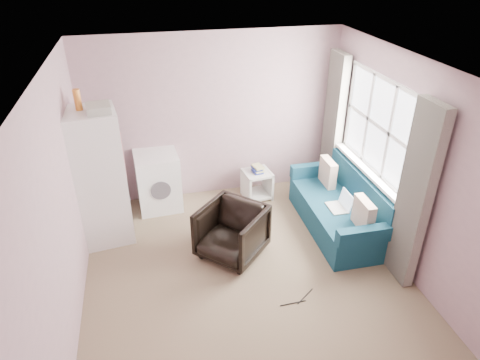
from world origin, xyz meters
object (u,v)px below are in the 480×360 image
object	(u,v)px
side_table	(257,182)
sofa	(342,209)
washing_machine	(158,180)
armchair	(232,230)
fridge	(100,177)

from	to	relation	value
side_table	sofa	distance (m)	1.41
washing_machine	sofa	world-z (taller)	washing_machine
armchair	sofa	xyz separation A→B (m)	(1.62, 0.24, -0.08)
fridge	armchair	bearing A→B (deg)	-34.10
washing_machine	side_table	size ratio (longest dim) A/B	1.57
armchair	sofa	bearing A→B (deg)	52.49
fridge	washing_machine	xyz separation A→B (m)	(0.73, 0.61, -0.46)
fridge	side_table	bearing A→B (deg)	5.41
fridge	side_table	world-z (taller)	fridge
fridge	washing_machine	bearing A→B (deg)	32.28
washing_machine	side_table	distance (m)	1.52
armchair	washing_machine	world-z (taller)	washing_machine
side_table	fridge	bearing A→B (deg)	-166.75
armchair	side_table	xyz separation A→B (m)	(0.68, 1.29, -0.12)
fridge	sofa	world-z (taller)	fridge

